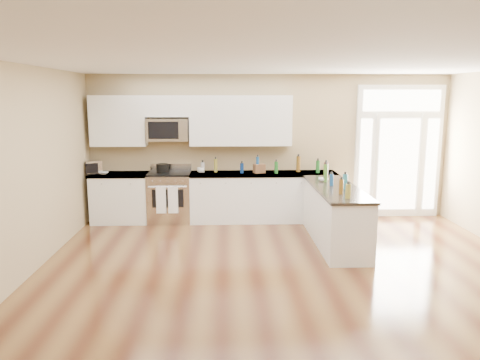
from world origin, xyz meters
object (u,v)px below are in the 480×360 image
at_px(peninsula_cabinet, 335,217).
at_px(toaster_oven, 94,167).
at_px(kitchen_range, 170,197).
at_px(stockpot, 163,168).

height_order(peninsula_cabinet, toaster_oven, toaster_oven).
bearing_deg(toaster_oven, kitchen_range, -21.36).
height_order(kitchen_range, toaster_oven, toaster_oven).
xyz_separation_m(peninsula_cabinet, kitchen_range, (-2.86, 1.45, 0.04)).
distance_m(kitchen_range, toaster_oven, 1.53).
relative_size(kitchen_range, toaster_oven, 3.74).
height_order(peninsula_cabinet, stockpot, stockpot).
relative_size(peninsula_cabinet, stockpot, 9.86).
xyz_separation_m(kitchen_range, stockpot, (-0.13, 0.03, 0.56)).
bearing_deg(stockpot, toaster_oven, -178.52).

